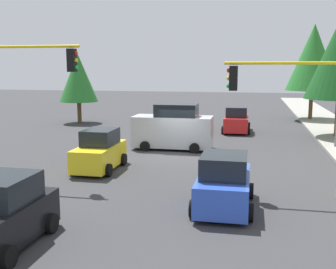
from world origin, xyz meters
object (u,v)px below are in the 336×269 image
car_black (3,215)px  car_yellow (100,152)px  traffic_signal_near_right (22,85)px  tree_roadside_far (313,57)px  car_red (236,120)px  car_blue (224,183)px  delivery_van_silver (173,128)px  tree_opposite_side (78,78)px  traffic_signal_near_left (293,99)px

car_black → car_yellow: same height
traffic_signal_near_right → tree_roadside_far: size_ratio=0.68×
car_red → tree_roadside_far: bearing=142.3°
traffic_signal_near_right → car_red: (-15.57, 8.72, -3.32)m
tree_roadside_far → traffic_signal_near_right: bearing=-32.4°
traffic_signal_near_right → car_blue: bearing=76.5°
delivery_van_silver → car_blue: size_ratio=1.23×
tree_roadside_far → delivery_van_silver: size_ratio=1.84×
car_black → delivery_van_silver: bearing=171.9°
tree_opposite_side → car_blue: 24.86m
car_blue → car_red: bearing=-179.2°
tree_opposite_side → car_yellow: bearing=26.6°
traffic_signal_near_right → car_yellow: (-2.26, 2.63, -3.32)m
traffic_signal_near_right → delivery_van_silver: bearing=147.0°
traffic_signal_near_left → tree_roadside_far: 24.40m
car_black → car_red: 22.84m
tree_opposite_side → car_yellow: tree_opposite_side is taller
traffic_signal_near_left → traffic_signal_near_right: traffic_signal_near_right is taller
car_blue → car_black: size_ratio=1.06×
tree_roadside_far → delivery_van_silver: (16.00, -10.05, -4.54)m
car_blue → car_black: 7.31m
car_blue → traffic_signal_near_right: bearing=-103.5°
traffic_signal_near_left → tree_roadside_far: size_ratio=0.60×
tree_opposite_side → car_black: 26.15m
delivery_van_silver → car_red: delivery_van_silver is taller
tree_roadside_far → car_red: tree_roadside_far is taller
car_blue → car_red: 17.73m
traffic_signal_near_right → tree_roadside_far: tree_roadside_far is taller
traffic_signal_near_right → car_yellow: bearing=130.6°
tree_opposite_side → traffic_signal_near_left: bearing=42.7°
car_black → car_red: bearing=165.8°
traffic_signal_near_right → car_black: 8.00m
traffic_signal_near_left → car_red: (-15.57, -2.65, -2.85)m
car_yellow → tree_roadside_far: bearing=149.9°
traffic_signal_near_right → car_blue: traffic_signal_near_right is taller
car_blue → car_red: size_ratio=0.96×
tree_roadside_far → car_yellow: size_ratio=2.40×
tree_opposite_side → tree_roadside_far: bearing=106.3°
delivery_van_silver → tree_opposite_side: bearing=-133.7°
traffic_signal_near_left → car_red: size_ratio=1.30×
car_red → traffic_signal_near_right: bearing=-29.2°
tree_opposite_side → tree_roadside_far: 21.44m
traffic_signal_near_left → car_black: traffic_signal_near_left is taller
car_black → tree_opposite_side: bearing=-161.2°
tree_roadside_far → car_yellow: bearing=-30.1°
traffic_signal_near_left → car_blue: bearing=-48.3°
car_red → car_black: bearing=-14.2°
car_black → car_yellow: 8.84m
tree_opposite_side → traffic_signal_near_right: bearing=16.3°
delivery_van_silver → car_red: bearing=155.0°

